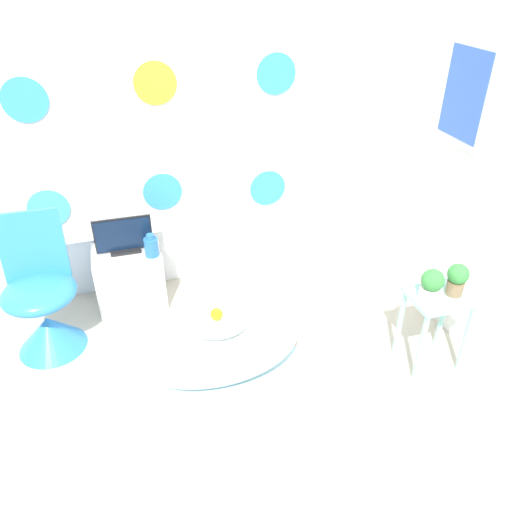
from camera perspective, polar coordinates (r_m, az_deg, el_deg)
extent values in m
plane|color=#BCB29E|center=(2.74, -3.09, -24.74)|extent=(12.00, 12.00, 0.00)
cube|color=white|center=(3.56, -11.30, 15.12)|extent=(4.49, 0.04, 2.60)
cylinder|color=#4CBFB2|center=(3.75, -22.60, 4.98)|extent=(0.28, 0.01, 0.28)
cylinder|color=#3899E5|center=(3.72, -10.63, 7.21)|extent=(0.28, 0.01, 0.28)
cylinder|color=#3899E5|center=(3.89, 1.35, 7.74)|extent=(0.28, 0.01, 0.28)
cylinder|color=#3899E5|center=(3.51, -24.93, 15.84)|extent=(0.28, 0.01, 0.28)
cylinder|color=gold|center=(3.48, -11.45, 18.78)|extent=(0.28, 0.01, 0.28)
cylinder|color=#3899E5|center=(3.65, 2.33, 20.08)|extent=(0.28, 0.01, 0.28)
cube|color=silver|center=(3.34, 23.32, 12.07)|extent=(0.04, 2.90, 2.60)
cube|color=white|center=(3.33, 22.84, 16.66)|extent=(0.02, 0.44, 0.60)
cube|color=#3359B2|center=(3.32, 22.70, 16.67)|extent=(0.01, 0.36, 0.52)
cube|color=silver|center=(3.16, -3.12, -14.65)|extent=(1.03, 0.69, 0.01)
ellipsoid|color=white|center=(3.07, -4.50, -9.99)|extent=(1.02, 0.52, 0.49)
cylinder|color=#B2DBEA|center=(2.93, -4.68, -6.73)|extent=(0.43, 0.43, 0.01)
sphere|color=yellow|center=(2.85, -4.55, -6.64)|extent=(0.07, 0.07, 0.07)
sphere|color=yellow|center=(2.82, -4.52, -6.37)|extent=(0.04, 0.04, 0.04)
cone|color=orange|center=(2.81, -4.43, -6.61)|extent=(0.02, 0.02, 0.02)
cone|color=#338CE0|center=(3.60, -22.46, -8.08)|extent=(0.44, 0.44, 0.24)
ellipsoid|color=#338CE0|center=(3.42, -23.54, -3.92)|extent=(0.46, 0.46, 0.16)
cube|color=#338CE0|center=(3.44, -24.18, 0.94)|extent=(0.39, 0.10, 0.48)
cube|color=silver|center=(3.79, -14.21, -2.31)|extent=(0.48, 0.36, 0.44)
cube|color=white|center=(3.61, -14.18, -2.75)|extent=(0.41, 0.01, 0.12)
cube|color=black|center=(3.67, -14.68, 0.68)|extent=(0.21, 0.12, 0.02)
cube|color=black|center=(3.62, -14.95, 2.43)|extent=(0.40, 0.01, 0.25)
cube|color=#0F1E38|center=(3.61, -14.94, 2.36)|extent=(0.38, 0.01, 0.23)
cylinder|color=#2D72B7|center=(3.55, -11.86, 0.99)|extent=(0.10, 0.10, 0.13)
cylinder|color=#2D72B7|center=(3.51, -12.01, 2.17)|extent=(0.05, 0.05, 0.03)
cube|color=#99E0D8|center=(3.19, 20.31, -4.44)|extent=(0.37, 0.29, 0.02)
cylinder|color=#99E0D8|center=(3.19, 18.29, -9.98)|extent=(0.03, 0.03, 0.50)
cylinder|color=#99E0D8|center=(3.35, 22.86, -8.67)|extent=(0.03, 0.03, 0.50)
cylinder|color=#99E0D8|center=(3.33, 16.10, -7.41)|extent=(0.03, 0.03, 0.50)
cylinder|color=#99E0D8|center=(3.49, 20.56, -6.30)|extent=(0.03, 0.03, 0.50)
cylinder|color=white|center=(3.11, 19.25, -4.04)|extent=(0.13, 0.13, 0.07)
sphere|color=#3D8E42|center=(3.06, 19.55, -2.63)|extent=(0.13, 0.13, 0.13)
cylinder|color=#8C6B4C|center=(3.20, 21.76, -3.38)|extent=(0.10, 0.10, 0.09)
sphere|color=#3D8E42|center=(3.15, 22.10, -1.93)|extent=(0.12, 0.12, 0.12)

